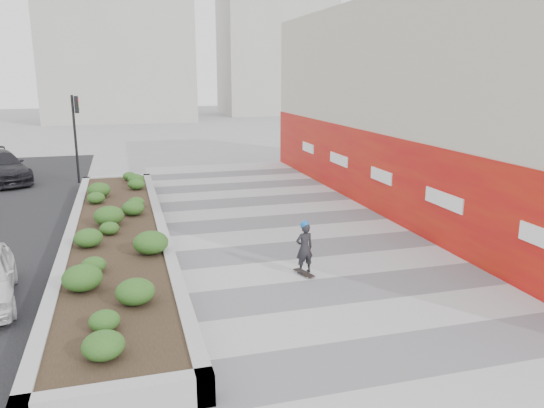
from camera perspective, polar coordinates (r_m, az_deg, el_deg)
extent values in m
plane|color=gray|center=(11.86, 12.02, -12.19)|extent=(160.00, 160.00, 0.00)
cube|color=#A8A8AD|center=(14.35, 6.44, -7.26)|extent=(8.00, 36.00, 0.01)
cube|color=#BEB8A2|center=(22.06, 17.96, 10.18)|extent=(6.00, 24.00, 8.00)
cube|color=#B3260D|center=(20.85, 10.60, 3.51)|extent=(0.12, 24.00, 3.00)
cube|color=#9E9EA0|center=(8.95, -16.34, -19.71)|extent=(3.00, 0.30, 0.55)
cube|color=#9E9EA0|center=(25.68, -16.30, 2.32)|extent=(3.00, 0.30, 0.55)
cube|color=#9E9EA0|center=(17.15, -20.82, -3.61)|extent=(0.30, 18.00, 0.55)
cube|color=#9E9EA0|center=(17.10, -11.78, -3.03)|extent=(0.30, 18.00, 0.55)
cube|color=#2D2116|center=(17.08, -16.30, -3.41)|extent=(2.40, 17.40, 0.50)
cylinder|color=black|center=(27.12, -20.38, 6.50)|extent=(0.12, 0.12, 4.20)
cube|color=black|center=(26.97, -20.29, 10.01)|extent=(0.18, 0.28, 0.80)
cube|color=#ADAAA3|center=(64.55, -16.42, 17.58)|extent=(16.00, 12.00, 20.00)
cube|color=#ADAAA3|center=(72.56, 0.40, 19.22)|extent=(14.00, 10.00, 24.00)
cylinder|color=#595654|center=(14.54, 8.28, -7.04)|extent=(0.44, 0.44, 0.01)
cube|color=black|center=(14.06, 3.46, -7.39)|extent=(0.40, 0.75, 0.02)
imported|color=black|center=(13.83, 3.50, -4.76)|extent=(0.53, 0.39, 1.34)
sphere|color=blue|center=(13.64, 3.54, -2.24)|extent=(0.23, 0.23, 0.23)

